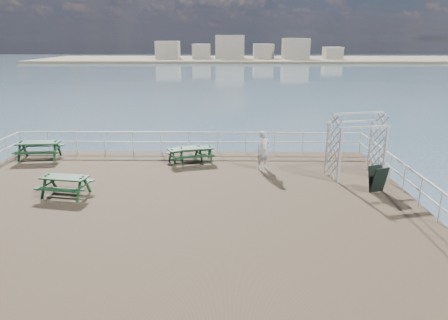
% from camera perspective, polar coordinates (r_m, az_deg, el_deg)
% --- Properties ---
extents(ground, '(18.00, 14.00, 0.30)m').
position_cam_1_polar(ground, '(14.62, -7.53, -6.80)').
color(ground, brown).
rests_on(ground, ground).
extents(sea_backdrop, '(300.00, 300.00, 9.20)m').
position_cam_1_polar(sea_backdrop, '(147.80, 5.06, 14.52)').
color(sea_backdrop, '#3F596A').
rests_on(sea_backdrop, ground).
extents(railing, '(17.77, 13.76, 1.10)m').
position_cam_1_polar(railing, '(16.67, -6.67, -0.01)').
color(railing, silver).
rests_on(railing, ground).
extents(picnic_table_a, '(2.14, 1.80, 0.97)m').
position_cam_1_polar(picnic_table_a, '(21.63, -24.93, 1.76)').
color(picnic_table_a, '#153C1C').
rests_on(picnic_table_a, ground).
extents(picnic_table_b, '(1.90, 1.65, 0.80)m').
position_cam_1_polar(picnic_table_b, '(19.19, -4.05, 1.24)').
color(picnic_table_b, '#153C1C').
rests_on(picnic_table_b, ground).
extents(picnic_table_c, '(2.05, 1.92, 0.79)m').
position_cam_1_polar(picnic_table_c, '(19.17, -5.52, 1.15)').
color(picnic_table_c, '#153C1C').
rests_on(picnic_table_c, ground).
extents(picnic_table_d, '(1.93, 1.66, 0.84)m').
position_cam_1_polar(picnic_table_d, '(16.21, -21.76, -2.89)').
color(picnic_table_d, '#153C1C').
rests_on(picnic_table_d, ground).
extents(trellis_arbor, '(2.46, 1.68, 2.80)m').
position_cam_1_polar(trellis_arbor, '(17.79, 18.31, 1.57)').
color(trellis_arbor, silver).
rests_on(trellis_arbor, ground).
extents(sandwich_board, '(0.76, 0.67, 1.04)m').
position_cam_1_polar(sandwich_board, '(16.47, 21.07, -2.62)').
color(sandwich_board, black).
rests_on(sandwich_board, ground).
extents(person, '(0.76, 0.65, 1.78)m').
position_cam_1_polar(person, '(17.98, 5.66, 1.34)').
color(person, silver).
rests_on(person, ground).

